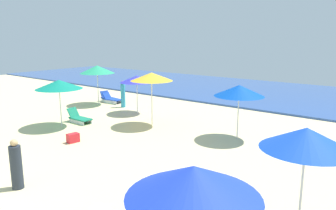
{
  "coord_description": "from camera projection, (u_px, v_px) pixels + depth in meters",
  "views": [
    {
      "loc": [
        8.56,
        -0.87,
        4.34
      ],
      "look_at": [
        -0.87,
        11.07,
        1.15
      ],
      "focal_mm": 34.7,
      "sensor_mm": 36.0,
      "label": 1
    }
  ],
  "objects": [
    {
      "name": "umbrella_6",
      "position": [
        193.0,
        182.0,
        4.54
      ],
      "size": [
        1.96,
        1.96,
        2.6
      ],
      "color": "silver",
      "rests_on": "ground_plane"
    },
    {
      "name": "umbrella_0",
      "position": [
        239.0,
        91.0,
        13.67
      ],
      "size": [
        2.12,
        2.12,
        2.36
      ],
      "color": "silver",
      "rests_on": "ground_plane"
    },
    {
      "name": "cooler_box_1",
      "position": [
        73.0,
        138.0,
        13.61
      ],
      "size": [
        0.36,
        0.52,
        0.38
      ],
      "primitive_type": "cube",
      "rotation": [
        0.0,
        0.0,
        1.45
      ],
      "color": "red",
      "rests_on": "ground_plane"
    },
    {
      "name": "lounge_chair_5_1",
      "position": [
        109.0,
        98.0,
        22.09
      ],
      "size": [
        1.57,
        0.85,
        0.69
      ],
      "rotation": [
        0.0,
        0.0,
        1.43
      ],
      "color": "silver",
      "rests_on": "ground_plane"
    },
    {
      "name": "lounge_chair_7_0",
      "position": [
        79.0,
        118.0,
        16.74
      ],
      "size": [
        1.41,
        0.59,
        0.72
      ],
      "rotation": [
        0.0,
        0.0,
        1.58
      ],
      "color": "silver",
      "rests_on": "ground_plane"
    },
    {
      "name": "beachgoer_0",
      "position": [
        123.0,
        95.0,
        20.32
      ],
      "size": [
        0.35,
        0.35,
        1.68
      ],
      "rotation": [
        0.0,
        0.0,
        0.28
      ],
      "color": "#319ABE",
      "rests_on": "ground_plane"
    },
    {
      "name": "ocean",
      "position": [
        278.0,
        94.0,
        24.89
      ],
      "size": [
        60.0,
        12.75,
        0.12
      ],
      "primitive_type": "cube",
      "color": "#2D4F99",
      "rests_on": "ground_plane"
    },
    {
      "name": "umbrella_3",
      "position": [
        137.0,
        79.0,
        18.5
      ],
      "size": [
        1.93,
        1.93,
        2.19
      ],
      "color": "silver",
      "rests_on": "ground_plane"
    },
    {
      "name": "umbrella_5",
      "position": [
        97.0,
        69.0,
        20.85
      ],
      "size": [
        2.22,
        2.22,
        2.56
      ],
      "color": "silver",
      "rests_on": "ground_plane"
    },
    {
      "name": "umbrella_1",
      "position": [
        152.0,
        77.0,
        15.78
      ],
      "size": [
        2.07,
        2.07,
        2.65
      ],
      "color": "silver",
      "rests_on": "ground_plane"
    },
    {
      "name": "umbrella_7",
      "position": [
        59.0,
        84.0,
        15.61
      ],
      "size": [
        2.23,
        2.23,
        2.32
      ],
      "color": "silver",
      "rests_on": "ground_plane"
    },
    {
      "name": "umbrella_4",
      "position": [
        306.0,
        139.0,
        6.78
      ],
      "size": [
        1.91,
        1.91,
        2.5
      ],
      "color": "silver",
      "rests_on": "ground_plane"
    },
    {
      "name": "lounge_chair_5_0",
      "position": [
        112.0,
        99.0,
        21.75
      ],
      "size": [
        1.34,
        0.72,
        0.66
      ],
      "rotation": [
        0.0,
        0.0,
        1.66
      ],
      "color": "silver",
      "rests_on": "ground_plane"
    },
    {
      "name": "beachgoer_1",
      "position": [
        16.0,
        166.0,
        9.37
      ],
      "size": [
        0.36,
        0.36,
        1.5
      ],
      "rotation": [
        0.0,
        0.0,
        3.24
      ],
      "color": "#272F3A",
      "rests_on": "ground_plane"
    }
  ]
}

